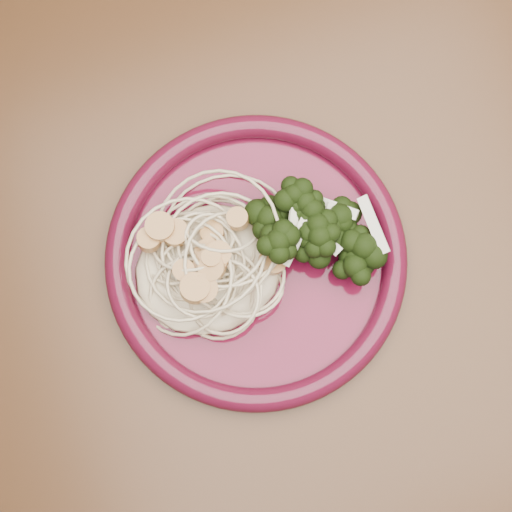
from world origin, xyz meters
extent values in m
plane|color=brown|center=(0.00, 0.00, 0.00)|extent=(3.50, 3.50, 0.00)
cube|color=#472814|center=(0.00, 0.00, 0.73)|extent=(1.20, 0.80, 0.04)
cylinder|color=#4F0A1F|center=(0.06, 0.00, 0.75)|extent=(0.27, 0.27, 0.01)
torus|color=#4F0E21|center=(0.06, 0.00, 0.76)|extent=(0.28, 0.28, 0.02)
ellipsoid|color=#C6B58D|center=(0.03, 0.01, 0.77)|extent=(0.14, 0.12, 0.03)
ellipsoid|color=black|center=(0.11, 0.00, 0.78)|extent=(0.09, 0.13, 0.04)
camera|label=1|loc=(0.03, -0.11, 1.34)|focal=50.00mm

